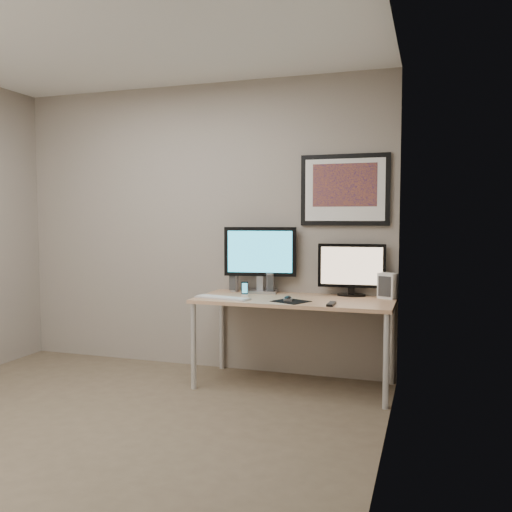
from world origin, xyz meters
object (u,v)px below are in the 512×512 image
at_px(monitor_tv, 352,268).
at_px(keyboard, 222,298).
at_px(desk, 294,306).
at_px(speaker_right, 270,283).
at_px(speaker_left, 234,281).
at_px(framed_art, 345,190).
at_px(monitor_large, 260,256).
at_px(fan_unit, 387,286).
at_px(phone_dock, 245,289).

distance_m(monitor_tv, keyboard, 1.11).
distance_m(desk, speaker_right, 0.40).
relative_size(monitor_tv, speaker_left, 2.89).
distance_m(framed_art, monitor_tv, 0.66).
bearing_deg(monitor_large, fan_unit, -9.70).
bearing_deg(speaker_left, fan_unit, 2.21).
xyz_separation_m(speaker_left, fan_unit, (1.33, -0.01, 0.01)).
bearing_deg(keyboard, fan_unit, 31.35).
height_order(monitor_large, speaker_right, monitor_large).
bearing_deg(desk, fan_unit, 17.40).
relative_size(speaker_left, fan_unit, 0.93).
height_order(monitor_large, phone_dock, monitor_large).
xyz_separation_m(phone_dock, keyboard, (-0.12, -0.20, -0.05)).
relative_size(monitor_large, keyboard, 1.32).
bearing_deg(speaker_right, monitor_large, 162.74).
relative_size(phone_dock, keyboard, 0.26).
xyz_separation_m(phone_dock, fan_unit, (1.15, 0.22, 0.04)).
distance_m(keyboard, fan_unit, 1.35).
height_order(framed_art, fan_unit, framed_art).
bearing_deg(speaker_left, desk, -18.51).
xyz_separation_m(monitor_large, keyboard, (-0.18, -0.43, -0.31)).
bearing_deg(monitor_tv, fan_unit, -14.26).
relative_size(desk, fan_unit, 7.68).
distance_m(speaker_left, phone_dock, 0.30).
bearing_deg(speaker_left, keyboard, -79.65).
relative_size(desk, speaker_left, 8.26).
bearing_deg(desk, speaker_right, 139.27).
xyz_separation_m(monitor_tv, speaker_left, (-1.03, -0.04, -0.14)).
xyz_separation_m(monitor_large, phone_dock, (-0.06, -0.24, -0.26)).
xyz_separation_m(monitor_tv, fan_unit, (0.30, -0.05, -0.13)).
relative_size(framed_art, keyboard, 1.57).
bearing_deg(desk, monitor_large, 147.23).
bearing_deg(monitor_large, framed_art, -1.63).
height_order(speaker_left, phone_dock, speaker_left).
relative_size(framed_art, fan_unit, 3.60).
relative_size(framed_art, monitor_tv, 1.34).
height_order(desk, keyboard, keyboard).
relative_size(monitor_tv, fan_unit, 2.69).
xyz_separation_m(desk, monitor_tv, (0.42, 0.27, 0.30)).
relative_size(monitor_large, speaker_right, 3.58).
height_order(speaker_right, keyboard, speaker_right).
bearing_deg(monitor_tv, speaker_left, 176.91).
xyz_separation_m(framed_art, fan_unit, (0.37, -0.11, -0.79)).
relative_size(phone_dock, fan_unit, 0.59).
xyz_separation_m(speaker_left, phone_dock, (0.18, -0.23, -0.04)).
xyz_separation_m(desk, monitor_large, (-0.37, 0.24, 0.38)).
xyz_separation_m(speaker_right, keyboard, (-0.27, -0.44, -0.08)).
height_order(speaker_right, fan_unit, fan_unit).
bearing_deg(framed_art, monitor_large, -172.49).
xyz_separation_m(framed_art, speaker_right, (-0.63, -0.09, -0.80)).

